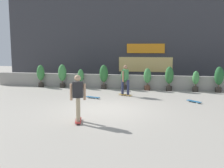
{
  "coord_description": "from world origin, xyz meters",
  "views": [
    {
      "loc": [
        2.41,
        -10.78,
        2.62
      ],
      "look_at": [
        0.0,
        1.5,
        0.9
      ],
      "focal_mm": 41.92,
      "sensor_mm": 36.0,
      "label": 1
    }
  ],
  "objects_px": {
    "potted_plant_0": "(41,74)",
    "skateboard_near_camera": "(93,97)",
    "potted_plant_4": "(124,78)",
    "potted_plant_2": "(81,78)",
    "skateboard_aside": "(194,101)",
    "skater_far_right": "(78,96)",
    "potted_plant_6": "(169,77)",
    "skater_foreground": "(125,79)",
    "potted_plant_8": "(219,77)",
    "potted_plant_5": "(147,78)",
    "potted_plant_1": "(62,74)",
    "potted_plant_7": "(196,80)",
    "potted_plant_3": "(104,75)"
  },
  "relations": [
    {
      "from": "potted_plant_0",
      "to": "skateboard_near_camera",
      "type": "relative_size",
      "value": 1.82
    },
    {
      "from": "potted_plant_4",
      "to": "skateboard_near_camera",
      "type": "xyz_separation_m",
      "value": [
        -1.18,
        -3.27,
        -0.68
      ]
    },
    {
      "from": "potted_plant_2",
      "to": "skateboard_aside",
      "type": "xyz_separation_m",
      "value": [
        6.81,
        -3.34,
        -0.63
      ]
    },
    {
      "from": "potted_plant_4",
      "to": "skater_far_right",
      "type": "xyz_separation_m",
      "value": [
        -0.51,
        -7.69,
        0.2
      ]
    },
    {
      "from": "potted_plant_6",
      "to": "skater_far_right",
      "type": "xyz_separation_m",
      "value": [
        -3.3,
        -7.69,
        0.07
      ]
    },
    {
      "from": "potted_plant_4",
      "to": "skateboard_near_camera",
      "type": "distance_m",
      "value": 3.54
    },
    {
      "from": "potted_plant_2",
      "to": "potted_plant_6",
      "type": "xyz_separation_m",
      "value": [
        5.68,
        0.0,
        0.19
      ]
    },
    {
      "from": "skater_foreground",
      "to": "skater_far_right",
      "type": "bearing_deg",
      "value": -99.18
    },
    {
      "from": "skater_foreground",
      "to": "skateboard_near_camera",
      "type": "bearing_deg",
      "value": -145.3
    },
    {
      "from": "skater_far_right",
      "to": "potted_plant_4",
      "type": "bearing_deg",
      "value": 86.23
    },
    {
      "from": "potted_plant_4",
      "to": "skateboard_near_camera",
      "type": "bearing_deg",
      "value": -109.83
    },
    {
      "from": "potted_plant_8",
      "to": "skater_foreground",
      "type": "bearing_deg",
      "value": -157.56
    },
    {
      "from": "skater_foreground",
      "to": "skater_far_right",
      "type": "relative_size",
      "value": 1.0
    },
    {
      "from": "potted_plant_4",
      "to": "potted_plant_5",
      "type": "bearing_deg",
      "value": 0.0
    },
    {
      "from": "skateboard_near_camera",
      "to": "potted_plant_2",
      "type": "bearing_deg",
      "value": 117.57
    },
    {
      "from": "potted_plant_1",
      "to": "potted_plant_4",
      "type": "height_order",
      "value": "potted_plant_1"
    },
    {
      "from": "potted_plant_2",
      "to": "skateboard_aside",
      "type": "bearing_deg",
      "value": -26.14
    },
    {
      "from": "potted_plant_2",
      "to": "skater_foreground",
      "type": "distance_m",
      "value": 3.94
    },
    {
      "from": "potted_plant_0",
      "to": "potted_plant_8",
      "type": "relative_size",
      "value": 0.97
    },
    {
      "from": "potted_plant_1",
      "to": "potted_plant_8",
      "type": "bearing_deg",
      "value": 0.0
    },
    {
      "from": "potted_plant_5",
      "to": "potted_plant_8",
      "type": "bearing_deg",
      "value": 0.0
    },
    {
      "from": "potted_plant_8",
      "to": "potted_plant_1",
      "type": "bearing_deg",
      "value": -180.0
    },
    {
      "from": "potted_plant_1",
      "to": "skateboard_near_camera",
      "type": "xyz_separation_m",
      "value": [
        2.99,
        -3.27,
        -0.85
      ]
    },
    {
      "from": "potted_plant_1",
      "to": "skateboard_aside",
      "type": "bearing_deg",
      "value": -22.44
    },
    {
      "from": "potted_plant_0",
      "to": "skateboard_near_camera",
      "type": "bearing_deg",
      "value": -35.78
    },
    {
      "from": "potted_plant_2",
      "to": "skater_far_right",
      "type": "xyz_separation_m",
      "value": [
        2.38,
        -7.69,
        0.25
      ]
    },
    {
      "from": "skateboard_near_camera",
      "to": "skater_far_right",
      "type": "bearing_deg",
      "value": -81.35
    },
    {
      "from": "potted_plant_4",
      "to": "skateboard_aside",
      "type": "distance_m",
      "value": 5.2
    },
    {
      "from": "skateboard_aside",
      "to": "skateboard_near_camera",
      "type": "bearing_deg",
      "value": 179.2
    },
    {
      "from": "potted_plant_5",
      "to": "potted_plant_4",
      "type": "bearing_deg",
      "value": 180.0
    },
    {
      "from": "potted_plant_7",
      "to": "skateboard_aside",
      "type": "bearing_deg",
      "value": -97.53
    },
    {
      "from": "skateboard_aside",
      "to": "potted_plant_2",
      "type": "bearing_deg",
      "value": 153.86
    },
    {
      "from": "potted_plant_4",
      "to": "potted_plant_6",
      "type": "bearing_deg",
      "value": 0.0
    },
    {
      "from": "potted_plant_6",
      "to": "potted_plant_8",
      "type": "height_order",
      "value": "potted_plant_8"
    },
    {
      "from": "potted_plant_0",
      "to": "potted_plant_2",
      "type": "bearing_deg",
      "value": 0.0
    },
    {
      "from": "potted_plant_8",
      "to": "skater_foreground",
      "type": "distance_m",
      "value": 5.73
    },
    {
      "from": "potted_plant_2",
      "to": "potted_plant_5",
      "type": "bearing_deg",
      "value": 0.0
    },
    {
      "from": "potted_plant_1",
      "to": "potted_plant_8",
      "type": "relative_size",
      "value": 1.01
    },
    {
      "from": "skater_far_right",
      "to": "potted_plant_2",
      "type": "bearing_deg",
      "value": 107.19
    },
    {
      "from": "potted_plant_7",
      "to": "skater_far_right",
      "type": "height_order",
      "value": "skater_far_right"
    },
    {
      "from": "skater_foreground",
      "to": "skateboard_near_camera",
      "type": "distance_m",
      "value": 2.09
    },
    {
      "from": "skater_foreground",
      "to": "skateboard_aside",
      "type": "distance_m",
      "value": 3.82
    },
    {
      "from": "potted_plant_1",
      "to": "potted_plant_4",
      "type": "bearing_deg",
      "value": 0.0
    },
    {
      "from": "potted_plant_5",
      "to": "potted_plant_6",
      "type": "distance_m",
      "value": 1.34
    },
    {
      "from": "skater_foreground",
      "to": "potted_plant_6",
      "type": "bearing_deg",
      "value": 42.21
    },
    {
      "from": "potted_plant_4",
      "to": "potted_plant_3",
      "type": "bearing_deg",
      "value": 180.0
    },
    {
      "from": "potted_plant_0",
      "to": "skateboard_aside",
      "type": "bearing_deg",
      "value": -19.12
    },
    {
      "from": "potted_plant_1",
      "to": "potted_plant_4",
      "type": "xyz_separation_m",
      "value": [
        4.17,
        0.0,
        -0.17
      ]
    },
    {
      "from": "skater_foreground",
      "to": "potted_plant_1",
      "type": "bearing_deg",
      "value": 154.31
    },
    {
      "from": "potted_plant_2",
      "to": "potted_plant_4",
      "type": "distance_m",
      "value": 2.89
    }
  ]
}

